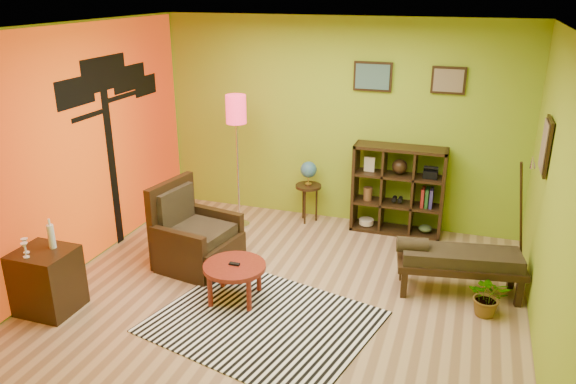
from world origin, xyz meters
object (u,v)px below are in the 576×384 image
(globe_table, at_px, (309,176))
(potted_plant, at_px, (488,300))
(coffee_table, at_px, (235,270))
(side_cabinet, at_px, (47,280))
(cube_shelf, at_px, (399,190))
(bench, at_px, (457,260))
(floor_lamp, at_px, (236,121))
(armchair, at_px, (194,241))

(globe_table, distance_m, potted_plant, 3.02)
(coffee_table, xyz_separation_m, side_cabinet, (-1.73, -0.80, -0.01))
(coffee_table, distance_m, cube_shelf, 2.69)
(globe_table, relative_size, bench, 0.63)
(coffee_table, xyz_separation_m, potted_plant, (2.56, 0.53, -0.18))
(coffee_table, bearing_deg, floor_lamp, 111.88)
(side_cabinet, xyz_separation_m, globe_table, (1.87, 3.06, 0.33))
(bench, bearing_deg, globe_table, 146.56)
(bench, height_order, potted_plant, bench)
(cube_shelf, bearing_deg, globe_table, -178.50)
(cube_shelf, bearing_deg, floor_lamp, -166.82)
(globe_table, relative_size, potted_plant, 2.00)
(side_cabinet, xyz_separation_m, potted_plant, (4.29, 1.32, -0.17))
(coffee_table, bearing_deg, bench, 21.95)
(floor_lamp, xyz_separation_m, potted_plant, (3.28, -1.28, -1.31))
(coffee_table, height_order, bench, bench)
(coffee_table, relative_size, bench, 0.48)
(globe_table, distance_m, bench, 2.51)
(coffee_table, height_order, side_cabinet, side_cabinet)
(coffee_table, bearing_deg, armchair, 143.29)
(globe_table, xyz_separation_m, potted_plant, (2.42, -1.74, -0.50))
(floor_lamp, relative_size, globe_table, 2.08)
(globe_table, xyz_separation_m, cube_shelf, (1.25, 0.03, -0.07))
(globe_table, bearing_deg, coffee_table, -93.37)
(coffee_table, relative_size, globe_table, 0.75)
(coffee_table, relative_size, potted_plant, 1.51)
(cube_shelf, xyz_separation_m, potted_plant, (1.18, -1.77, -0.43))
(coffee_table, xyz_separation_m, bench, (2.21, 0.89, 0.04))
(armchair, height_order, side_cabinet, armchair)
(side_cabinet, height_order, potted_plant, side_cabinet)
(side_cabinet, height_order, bench, side_cabinet)
(armchair, xyz_separation_m, floor_lamp, (0.06, 1.22, 1.18))
(side_cabinet, height_order, floor_lamp, floor_lamp)
(side_cabinet, bearing_deg, globe_table, 58.65)
(floor_lamp, xyz_separation_m, bench, (2.94, -0.91, -1.09))
(armchair, bearing_deg, bench, 5.90)
(armchair, relative_size, bench, 0.73)
(armchair, bearing_deg, floor_lamp, 87.35)
(armchair, height_order, cube_shelf, cube_shelf)
(potted_plant, bearing_deg, coffee_table, -168.34)
(floor_lamp, distance_m, bench, 3.27)
(floor_lamp, bearing_deg, cube_shelf, 13.18)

